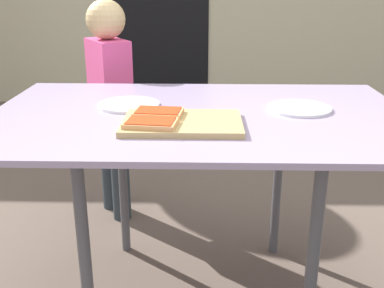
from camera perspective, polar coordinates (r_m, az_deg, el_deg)
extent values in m
cube|color=#A18FB0|center=(1.54, 0.96, 3.53)|extent=(1.39, 0.88, 0.02)
cylinder|color=#4C4C51|center=(1.44, -12.90, -14.46)|extent=(0.04, 0.04, 0.72)
cylinder|color=#4C4C51|center=(1.44, 14.47, -14.73)|extent=(0.04, 0.04, 0.72)
cylinder|color=#4C4C51|center=(2.01, -8.49, -3.92)|extent=(0.04, 0.04, 0.72)
cylinder|color=#4C4C51|center=(2.00, 10.47, -4.08)|extent=(0.04, 0.04, 0.72)
cube|color=tan|center=(1.40, -1.20, 2.61)|extent=(0.36, 0.25, 0.02)
cube|color=#EAA464|center=(1.45, -4.16, 3.83)|extent=(0.16, 0.12, 0.01)
cube|color=#C63F19|center=(1.45, -4.17, 4.16)|extent=(0.14, 0.10, 0.00)
cube|color=#EAA464|center=(1.34, -5.09, 2.54)|extent=(0.16, 0.12, 0.01)
cube|color=#C63F19|center=(1.34, -5.10, 2.89)|extent=(0.14, 0.11, 0.00)
cylinder|color=white|center=(1.63, -7.75, 4.80)|extent=(0.21, 0.21, 0.01)
cylinder|color=white|center=(1.61, 13.00, 4.29)|extent=(0.21, 0.21, 0.01)
cylinder|color=#2C343A|center=(2.44, -10.09, -2.09)|extent=(0.09, 0.09, 0.52)
cylinder|color=#2C343A|center=(2.32, -8.81, -3.20)|extent=(0.09, 0.09, 0.52)
cube|color=#E54C8C|center=(2.25, -10.10, 7.87)|extent=(0.25, 0.28, 0.37)
sphere|color=#D7B47A|center=(2.21, -10.53, 14.79)|extent=(0.18, 0.18, 0.18)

